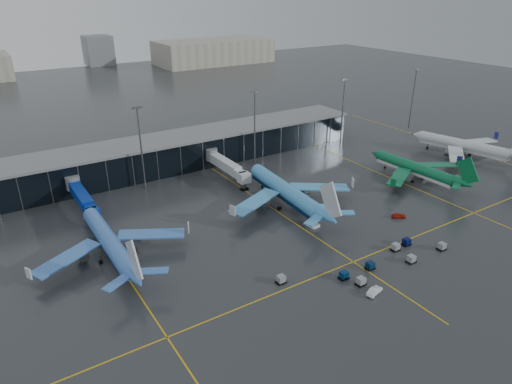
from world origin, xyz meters
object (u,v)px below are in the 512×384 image
airliner_arkefly (107,232)px  airliner_ba (464,139)px  airliner_aer_lingus (415,162)px  service_van_white (374,291)px  mobile_airstair (313,223)px  service_van_red (399,215)px  airliner_klm_near (285,182)px  baggage_carts (378,261)px

airliner_arkefly → airliner_ba: bearing=-1.0°
airliner_aer_lingus → service_van_white: (-55.03, -36.31, -5.30)m
mobile_airstair → service_van_red: size_ratio=0.91×
airliner_arkefly → airliner_klm_near: bearing=0.2°
airliner_klm_near → airliner_aer_lingus: 46.51m
airliner_klm_near → airliner_ba: airliner_klm_near is taller
airliner_klm_near → service_van_white: airliner_klm_near is taller
airliner_aer_lingus → airliner_klm_near: bearing=169.0°
baggage_carts → service_van_white: baggage_carts is taller
baggage_carts → service_van_white: 11.20m
airliner_klm_near → baggage_carts: size_ratio=1.09×
airliner_ba → baggage_carts: (-78.49, -34.01, -5.93)m
mobile_airstair → airliner_ba: bearing=5.4°
airliner_aer_lingus → service_van_white: size_ratio=9.26×
airliner_aer_lingus → airliner_ba: 32.44m
mobile_airstair → service_van_red: bearing=-24.8°
airliner_ba → airliner_aer_lingus: bearing=174.4°
airliner_arkefly → service_van_red: airliner_arkefly is taller
airliner_arkefly → mobile_airstair: bearing=-16.2°
airliner_arkefly → baggage_carts: size_ratio=0.99×
airliner_arkefly → mobile_airstair: size_ratio=12.08×
airliner_klm_near → mobile_airstair: bearing=-90.8°
baggage_carts → mobile_airstair: bearing=92.5°
service_van_white → airliner_aer_lingus: bearing=-70.8°
service_van_white → baggage_carts: bearing=-64.5°
service_van_red → service_van_white: bearing=153.9°
airliner_aer_lingus → airliner_arkefly: bearing=173.7°
airliner_arkefly → airliner_aer_lingus: 96.08m
airliner_ba → airliner_klm_near: bearing=164.2°
airliner_aer_lingus → airliner_ba: bearing=6.3°
airliner_arkefly → service_van_red: (70.96, -22.79, -5.75)m
mobile_airstair → service_van_white: size_ratio=0.82×
airliner_ba → service_van_red: size_ratio=11.56×
airliner_arkefly → baggage_carts: 61.32m
airliner_klm_near → baggage_carts: bearing=-86.0°
airliner_arkefly → service_van_white: size_ratio=9.88×
service_van_white → mobile_airstair: bearing=-29.0°
airliner_aer_lingus → service_van_white: bearing=-148.9°
airliner_aer_lingus → baggage_carts: size_ratio=0.93×
airliner_arkefly → airliner_aer_lingus: (95.84, -6.71, -0.40)m
airliner_klm_near → service_van_red: 31.92m
airliner_aer_lingus → airliner_ba: size_ratio=0.90×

